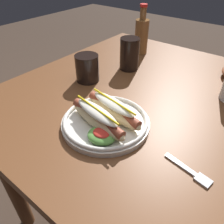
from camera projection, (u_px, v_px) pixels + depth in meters
name	position (u px, v px, depth m)	size (l,w,h in m)	color
ground_plane	(145.00, 212.00, 1.20)	(8.00, 8.00, 0.00)	#3D2D23
dining_table	(160.00, 122.00, 0.82)	(1.10, 1.02, 0.74)	brown
hot_dog_plate	(105.00, 119.00, 0.63)	(0.26, 0.26, 0.08)	silver
fork	(191.00, 172.00, 0.51)	(0.12, 0.04, 0.00)	silver
soda_cup	(129.00, 54.00, 0.92)	(0.08, 0.08, 0.13)	black
extra_cup	(87.00, 68.00, 0.84)	(0.09, 0.09, 0.10)	black
glass_bottle	(141.00, 35.00, 1.04)	(0.06, 0.06, 0.22)	brown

